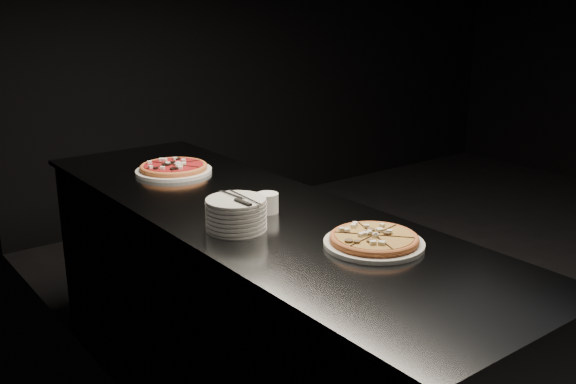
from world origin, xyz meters
TOP-DOWN VIEW (x-y plane):
  - floor at (0.00, 0.00)m, footprint 5.00×5.00m
  - wall_left at (-2.50, 0.00)m, footprint 0.02×5.00m
  - wall_back at (0.00, 2.50)m, footprint 5.00×0.02m
  - counter at (-2.13, 0.00)m, footprint 0.74×2.44m
  - pizza_mushroom at (-2.03, -0.56)m, footprint 0.34×0.34m
  - pizza_tomato at (-2.12, 0.64)m, footprint 0.34×0.34m
  - plate_stack at (-2.30, -0.16)m, footprint 0.21×0.21m
  - cutlery at (-2.29, -0.18)m, footprint 0.08×0.22m
  - ramekin at (-2.11, -0.08)m, footprint 0.08×0.08m

SIDE VIEW (x-z plane):
  - floor at x=0.00m, z-range 0.00..0.00m
  - counter at x=-2.13m, z-range 0.00..0.92m
  - pizza_mushroom at x=-2.03m, z-range 0.92..0.96m
  - pizza_tomato at x=-2.12m, z-range 0.92..0.96m
  - ramekin at x=-2.11m, z-range 0.92..1.00m
  - plate_stack at x=-2.30m, z-range 0.92..1.03m
  - cutlery at x=-2.29m, z-range 1.03..1.04m
  - wall_left at x=-2.50m, z-range 0.00..2.80m
  - wall_back at x=0.00m, z-range 0.00..2.80m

